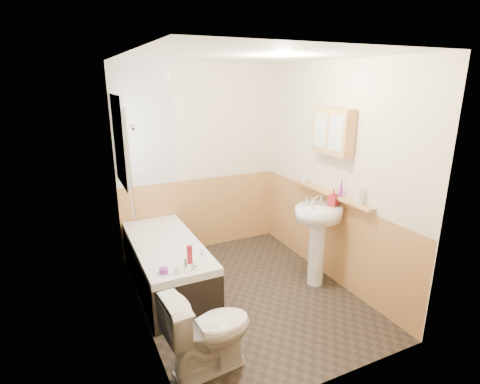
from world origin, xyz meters
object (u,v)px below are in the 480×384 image
at_px(sink, 318,229).
at_px(medicine_cabinet, 333,131).
at_px(pine_shelf, 330,193).
at_px(toilet, 209,331).
at_px(bathtub, 167,264).

bearing_deg(sink, medicine_cabinet, 33.33).
bearing_deg(pine_shelf, medicine_cabinet, -166.42).
bearing_deg(toilet, bathtub, -6.15).
bearing_deg(bathtub, pine_shelf, -18.40).
xyz_separation_m(toilet, medicine_cabinet, (1.77, 0.81, 1.40)).
distance_m(bathtub, pine_shelf, 2.02).
height_order(toilet, sink, sink).
xyz_separation_m(bathtub, pine_shelf, (1.77, -0.59, 0.77)).
bearing_deg(toilet, medicine_cabinet, -70.27).
relative_size(pine_shelf, medicine_cabinet, 2.38).
xyz_separation_m(toilet, pine_shelf, (1.80, 0.82, 0.69)).
relative_size(bathtub, toilet, 2.27).
height_order(sink, pine_shelf, sink).
bearing_deg(sink, pine_shelf, 31.99).
xyz_separation_m(sink, pine_shelf, (0.20, 0.08, 0.37)).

